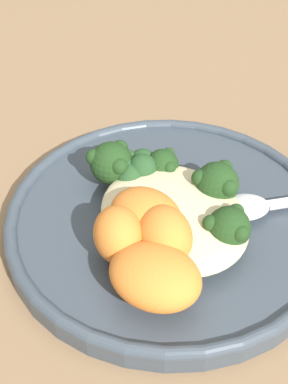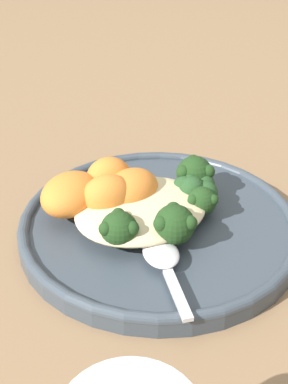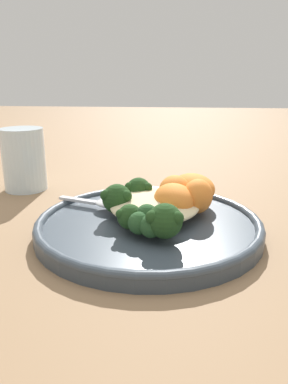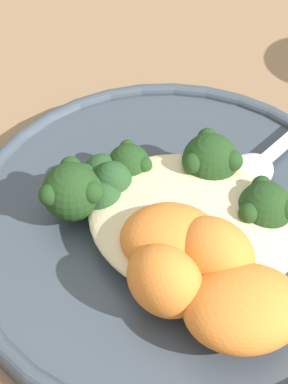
{
  "view_description": "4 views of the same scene",
  "coord_description": "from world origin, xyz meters",
  "px_view_note": "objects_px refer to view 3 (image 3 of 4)",
  "views": [
    {
      "loc": [
        -0.29,
        0.2,
        0.34
      ],
      "look_at": [
        0.0,
        0.02,
        0.03
      ],
      "focal_mm": 50.0,
      "sensor_mm": 36.0,
      "label": 1
    },
    {
      "loc": [
        -0.27,
        -0.36,
        0.33
      ],
      "look_at": [
        -0.03,
        0.01,
        0.05
      ],
      "focal_mm": 50.0,
      "sensor_mm": 36.0,
      "label": 2
    },
    {
      "loc": [
        0.43,
        0.04,
        0.19
      ],
      "look_at": [
        -0.03,
        -0.0,
        0.05
      ],
      "focal_mm": 35.0,
      "sensor_mm": 36.0,
      "label": 3
    },
    {
      "loc": [
        -0.11,
        0.26,
        0.36
      ],
      "look_at": [
        0.0,
        0.01,
        0.04
      ],
      "focal_mm": 60.0,
      "sensor_mm": 36.0,
      "label": 4
    }
  ],
  "objects_px": {
    "broccoli_stalk_3": "(165,220)",
    "spoon": "(106,203)",
    "broccoli_stalk_1": "(125,201)",
    "sweet_potato_chunk_2": "(193,188)",
    "plate": "(149,225)",
    "quinoa_mound": "(155,204)",
    "kale_tuft": "(152,221)",
    "broccoli_stalk_0": "(142,194)",
    "sweet_potato_chunk_0": "(174,191)",
    "sweet_potato_chunk_3": "(174,199)",
    "water_glass": "(24,159)",
    "broccoli_stalk_2": "(140,215)",
    "sweet_potato_chunk_1": "(198,196)"
  },
  "relations": [
    {
      "from": "plate",
      "to": "broccoli_stalk_1",
      "type": "xyz_separation_m",
      "value": [
        -0.01,
        -0.03,
        0.03
      ]
    },
    {
      "from": "quinoa_mound",
      "to": "broccoli_stalk_2",
      "type": "xyz_separation_m",
      "value": [
        0.05,
        -0.01,
        0.0
      ]
    },
    {
      "from": "plate",
      "to": "sweet_potato_chunk_2",
      "type": "relative_size",
      "value": 4.09
    },
    {
      "from": "quinoa_mound",
      "to": "kale_tuft",
      "type": "xyz_separation_m",
      "value": [
        0.07,
        0.0,
        0.0
      ]
    },
    {
      "from": "sweet_potato_chunk_1",
      "to": "water_glass",
      "type": "distance_m",
      "value": 0.33
    },
    {
      "from": "broccoli_stalk_2",
      "to": "sweet_potato_chunk_3",
      "type": "distance_m",
      "value": 0.06
    },
    {
      "from": "sweet_potato_chunk_3",
      "to": "kale_tuft",
      "type": "relative_size",
      "value": 1.36
    },
    {
      "from": "plate",
      "to": "sweet_potato_chunk_2",
      "type": "distance_m",
      "value": 0.1
    },
    {
      "from": "sweet_potato_chunk_3",
      "to": "kale_tuft",
      "type": "distance_m",
      "value": 0.07
    },
    {
      "from": "broccoli_stalk_3",
      "to": "sweet_potato_chunk_2",
      "type": "xyz_separation_m",
      "value": [
        -0.13,
        0.03,
        0.0
      ]
    },
    {
      "from": "sweet_potato_chunk_2",
      "to": "kale_tuft",
      "type": "distance_m",
      "value": 0.13
    },
    {
      "from": "sweet_potato_chunk_2",
      "to": "sweet_potato_chunk_3",
      "type": "xyz_separation_m",
      "value": [
        0.06,
        -0.03,
        0.0
      ]
    },
    {
      "from": "broccoli_stalk_0",
      "to": "sweet_potato_chunk_0",
      "type": "bearing_deg",
      "value": -129.85
    },
    {
      "from": "broccoli_stalk_1",
      "to": "sweet_potato_chunk_1",
      "type": "distance_m",
      "value": 0.09
    },
    {
      "from": "broccoli_stalk_0",
      "to": "broccoli_stalk_2",
      "type": "height_order",
      "value": "broccoli_stalk_0"
    },
    {
      "from": "broccoli_stalk_2",
      "to": "sweet_potato_chunk_0",
      "type": "relative_size",
      "value": 1.46
    },
    {
      "from": "quinoa_mound",
      "to": "broccoli_stalk_2",
      "type": "distance_m",
      "value": 0.05
    },
    {
      "from": "broccoli_stalk_1",
      "to": "spoon",
      "type": "bearing_deg",
      "value": -32.27
    },
    {
      "from": "sweet_potato_chunk_3",
      "to": "broccoli_stalk_1",
      "type": "bearing_deg",
      "value": -85.32
    },
    {
      "from": "broccoli_stalk_2",
      "to": "spoon",
      "type": "relative_size",
      "value": 0.72
    },
    {
      "from": "plate",
      "to": "sweet_potato_chunk_3",
      "type": "bearing_deg",
      "value": 113.93
    },
    {
      "from": "plate",
      "to": "broccoli_stalk_3",
      "type": "relative_size",
      "value": 2.89
    },
    {
      "from": "broccoli_stalk_2",
      "to": "plate",
      "type": "bearing_deg",
      "value": -155.31
    },
    {
      "from": "quinoa_mound",
      "to": "spoon",
      "type": "height_order",
      "value": "quinoa_mound"
    },
    {
      "from": "plate",
      "to": "quinoa_mound",
      "type": "relative_size",
      "value": 2.09
    },
    {
      "from": "broccoli_stalk_3",
      "to": "water_glass",
      "type": "bearing_deg",
      "value": -137.55
    },
    {
      "from": "sweet_potato_chunk_3",
      "to": "broccoli_stalk_3",
      "type": "bearing_deg",
      "value": -7.45
    },
    {
      "from": "broccoli_stalk_1",
      "to": "sweet_potato_chunk_3",
      "type": "distance_m",
      "value": 0.06
    },
    {
      "from": "sweet_potato_chunk_2",
      "to": "broccoli_stalk_0",
      "type": "bearing_deg",
      "value": -71.75
    },
    {
      "from": "broccoli_stalk_0",
      "to": "broccoli_stalk_3",
      "type": "bearing_deg",
      "value": 166.7
    },
    {
      "from": "plate",
      "to": "kale_tuft",
      "type": "xyz_separation_m",
      "value": [
        0.05,
        0.01,
        0.03
      ]
    },
    {
      "from": "broccoli_stalk_1",
      "to": "sweet_potato_chunk_2",
      "type": "distance_m",
      "value": 0.11
    },
    {
      "from": "broccoli_stalk_0",
      "to": "water_glass",
      "type": "distance_m",
      "value": 0.25
    },
    {
      "from": "broccoli_stalk_3",
      "to": "plate",
      "type": "bearing_deg",
      "value": -163.67
    },
    {
      "from": "broccoli_stalk_1",
      "to": "sweet_potato_chunk_3",
      "type": "bearing_deg",
      "value": -165.44
    },
    {
      "from": "plate",
      "to": "spoon",
      "type": "bearing_deg",
      "value": -120.71
    },
    {
      "from": "broccoli_stalk_1",
      "to": "sweet_potato_chunk_2",
      "type": "height_order",
      "value": "same"
    },
    {
      "from": "sweet_potato_chunk_0",
      "to": "sweet_potato_chunk_3",
      "type": "xyz_separation_m",
      "value": [
        0.03,
        0.0,
        -0.0
      ]
    },
    {
      "from": "kale_tuft",
      "to": "broccoli_stalk_0",
      "type": "bearing_deg",
      "value": -168.04
    },
    {
      "from": "sweet_potato_chunk_0",
      "to": "broccoli_stalk_0",
      "type": "bearing_deg",
      "value": -97.53
    },
    {
      "from": "broccoli_stalk_0",
      "to": "sweet_potato_chunk_0",
      "type": "relative_size",
      "value": 1.96
    },
    {
      "from": "plate",
      "to": "broccoli_stalk_0",
      "type": "xyz_separation_m",
      "value": [
        -0.05,
        -0.01,
        0.03
      ]
    },
    {
      "from": "broccoli_stalk_2",
      "to": "spoon",
      "type": "height_order",
      "value": "broccoli_stalk_2"
    },
    {
      "from": "plate",
      "to": "broccoli_stalk_1",
      "type": "distance_m",
      "value": 0.04
    },
    {
      "from": "broccoli_stalk_3",
      "to": "spoon",
      "type": "relative_size",
      "value": 0.92
    },
    {
      "from": "quinoa_mound",
      "to": "sweet_potato_chunk_3",
      "type": "relative_size",
      "value": 2.16
    },
    {
      "from": "broccoli_stalk_0",
      "to": "sweet_potato_chunk_2",
      "type": "xyz_separation_m",
      "value": [
        -0.02,
        0.07,
        0.0
      ]
    },
    {
      "from": "broccoli_stalk_1",
      "to": "sweet_potato_chunk_2",
      "type": "bearing_deg",
      "value": -135.36
    },
    {
      "from": "plate",
      "to": "kale_tuft",
      "type": "distance_m",
      "value": 0.06
    },
    {
      "from": "sweet_potato_chunk_0",
      "to": "kale_tuft",
      "type": "relative_size",
      "value": 1.13
    }
  ]
}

